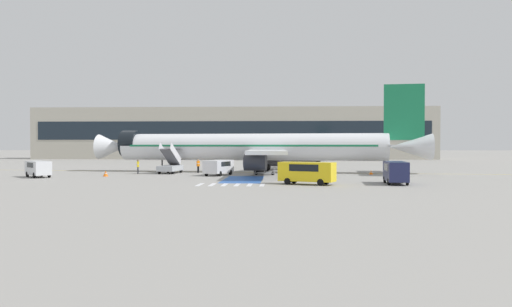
{
  "coord_description": "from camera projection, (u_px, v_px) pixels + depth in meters",
  "views": [
    {
      "loc": [
        2.53,
        -69.34,
        3.79
      ],
      "look_at": [
        -0.99,
        -1.25,
        2.64
      ],
      "focal_mm": 35.0,
      "sensor_mm": 36.0,
      "label": 1
    }
  ],
  "objects": [
    {
      "name": "service_van_0",
      "position": [
        38.0,
        167.0,
        58.54
      ],
      "size": [
        4.36,
        4.5,
        1.91
      ],
      "rotation": [
        0.0,
        0.0,
        3.89
      ],
      "color": "silver",
      "rests_on": "ground_plane"
    },
    {
      "name": "apron_leadline_yellow",
      "position": [
        251.0,
        172.0,
        69.52
      ],
      "size": [
        80.71,
        9.52,
        0.01
      ],
      "primitive_type": "cube",
      "rotation": [
        0.0,
        0.0,
        1.46
      ],
      "color": "gold",
      "rests_on": "ground_plane"
    },
    {
      "name": "service_van_3",
      "position": [
        396.0,
        171.0,
        48.39
      ],
      "size": [
        2.24,
        5.12,
        2.18
      ],
      "rotation": [
        0.0,
        0.0,
        6.2
      ],
      "color": "#1E234C",
      "rests_on": "ground_plane"
    },
    {
      "name": "baggage_cart",
      "position": [
        265.0,
        173.0,
        63.43
      ],
      "size": [
        2.61,
        1.52,
        0.87
      ],
      "rotation": [
        0.0,
        0.0,
        1.58
      ],
      "color": "gray",
      "rests_on": "ground_plane"
    },
    {
      "name": "terminal_building",
      "position": [
        233.0,
        134.0,
        137.87
      ],
      "size": [
        109.07,
        12.1,
        13.97
      ],
      "color": "#B2AD9E",
      "rests_on": "ground_plane"
    },
    {
      "name": "service_van_1",
      "position": [
        219.0,
        166.0,
        62.28
      ],
      "size": [
        3.47,
        5.31,
        1.9
      ],
      "rotation": [
        0.0,
        0.0,
        5.96
      ],
      "color": "silver",
      "rests_on": "ground_plane"
    },
    {
      "name": "apron_stand_patch_blue",
      "position": [
        243.0,
        179.0,
        54.99
      ],
      "size": [
        4.25,
        11.6,
        0.01
      ],
      "primitive_type": "cube",
      "color": "#2856A8",
      "rests_on": "ground_plane"
    },
    {
      "name": "airliner",
      "position": [
        256.0,
        147.0,
        69.35
      ],
      "size": [
        47.01,
        35.04,
        11.87
      ],
      "rotation": [
        0.0,
        0.0,
        1.46
      ],
      "color": "silver",
      "rests_on": "ground_plane"
    },
    {
      "name": "apron_walkway_bar_1",
      "position": [
        212.0,
        185.0,
        47.66
      ],
      "size": [
        0.44,
        3.6,
        0.01
      ],
      "primitive_type": "cube",
      "color": "silver",
      "rests_on": "ground_plane"
    },
    {
      "name": "fuel_tanker",
      "position": [
        297.0,
        156.0,
        89.38
      ],
      "size": [
        10.03,
        3.25,
        3.6
      ],
      "rotation": [
        0.0,
        0.0,
        -1.65
      ],
      "color": "#38383D",
      "rests_on": "ground_plane"
    },
    {
      "name": "apron_walkway_bar_2",
      "position": [
        225.0,
        185.0,
        47.6
      ],
      "size": [
        0.44,
        3.6,
        0.01
      ],
      "primitive_type": "cube",
      "color": "silver",
      "rests_on": "ground_plane"
    },
    {
      "name": "traffic_cone_1",
      "position": [
        106.0,
        174.0,
        60.2
      ],
      "size": [
        0.62,
        0.62,
        0.69
      ],
      "color": "orange",
      "rests_on": "ground_plane"
    },
    {
      "name": "apron_walkway_bar_3",
      "position": [
        237.0,
        185.0,
        47.53
      ],
      "size": [
        0.44,
        3.6,
        0.01
      ],
      "primitive_type": "cube",
      "color": "silver",
      "rests_on": "ground_plane"
    },
    {
      "name": "traffic_cone_0",
      "position": [
        371.0,
        172.0,
        64.21
      ],
      "size": [
        0.51,
        0.51,
        0.56
      ],
      "color": "orange",
      "rests_on": "ground_plane"
    },
    {
      "name": "apron_walkway_bar_4",
      "position": [
        250.0,
        185.0,
        47.47
      ],
      "size": [
        0.44,
        3.6,
        0.01
      ],
      "primitive_type": "cube",
      "color": "silver",
      "rests_on": "ground_plane"
    },
    {
      "name": "apron_walkway_bar_5",
      "position": [
        262.0,
        185.0,
        47.41
      ],
      "size": [
        0.44,
        3.6,
        0.01
      ],
      "primitive_type": "cube",
      "color": "silver",
      "rests_on": "ground_plane"
    },
    {
      "name": "ground_crew_0",
      "position": [
        255.0,
        166.0,
        65.54
      ],
      "size": [
        0.48,
        0.37,
        1.82
      ],
      "rotation": [
        0.0,
        0.0,
        5.9
      ],
      "color": "#2D2D33",
      "rests_on": "ground_plane"
    },
    {
      "name": "apron_walkway_bar_0",
      "position": [
        200.0,
        185.0,
        47.72
      ],
      "size": [
        0.44,
        3.6,
        0.01
      ],
      "primitive_type": "cube",
      "color": "silver",
      "rests_on": "ground_plane"
    },
    {
      "name": "ground_crew_2",
      "position": [
        198.0,
        165.0,
        67.84
      ],
      "size": [
        0.44,
        0.48,
        1.88
      ],
      "rotation": [
        0.0,
        0.0,
        0.92
      ],
      "color": "black",
      "rests_on": "ground_plane"
    },
    {
      "name": "ground_plane",
      "position": [
        264.0,
        172.0,
        69.43
      ],
      "size": [
        600.0,
        600.0,
        0.0
      ],
      "primitive_type": "plane",
      "color": "gray"
    },
    {
      "name": "boarding_stairs_forward",
      "position": [
        170.0,
        166.0,
        66.86
      ],
      "size": [
        2.74,
        5.42,
        4.14
      ],
      "rotation": [
        0.0,
        0.0,
        -0.12
      ],
      "color": "#ADB2BA",
      "rests_on": "ground_plane"
    },
    {
      "name": "ground_crew_1",
      "position": [
        138.0,
        166.0,
        65.52
      ],
      "size": [
        0.4,
        0.49,
        1.87
      ],
      "rotation": [
        0.0,
        0.0,
        5.19
      ],
      "color": "#2D2D33",
      "rests_on": "ground_plane"
    },
    {
      "name": "service_van_2",
      "position": [
        307.0,
        171.0,
        47.84
      ],
      "size": [
        5.63,
        3.76,
        2.15
      ],
      "rotation": [
        0.0,
        0.0,
        4.31
      ],
      "color": "yellow",
      "rests_on": "ground_plane"
    }
  ]
}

